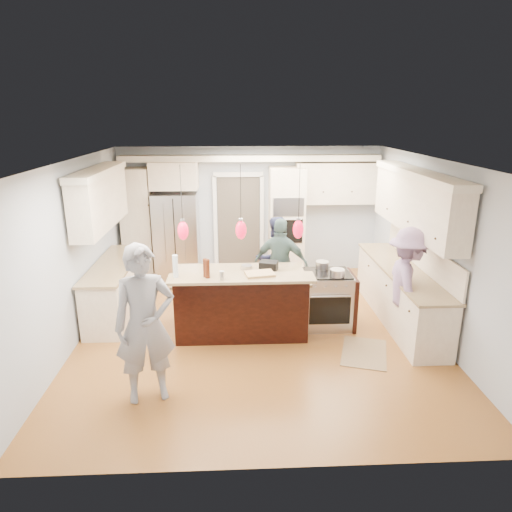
{
  "coord_description": "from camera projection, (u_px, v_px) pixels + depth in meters",
  "views": [
    {
      "loc": [
        -0.33,
        -6.65,
        3.34
      ],
      "look_at": [
        0.0,
        0.35,
        1.15
      ],
      "focal_mm": 32.0,
      "sensor_mm": 36.0,
      "label": 1
    }
  ],
  "objects": [
    {
      "name": "island_range",
      "position": [
        328.0,
        299.0,
        7.41
      ],
      "size": [
        0.82,
        0.71,
        0.92
      ],
      "color": "#B7B7BC",
      "rests_on": "ground"
    },
    {
      "name": "right_counter_run",
      "position": [
        406.0,
        260.0,
        7.44
      ],
      "size": [
        0.64,
        3.1,
        2.51
      ],
      "color": "#F3E3C5",
      "rests_on": "ground"
    },
    {
      "name": "pot_small",
      "position": [
        337.0,
        273.0,
        7.09
      ],
      "size": [
        0.23,
        0.23,
        0.11
      ],
      "primitive_type": "cylinder",
      "color": "#B7B7BC",
      "rests_on": "island_range"
    },
    {
      "name": "person_far_right",
      "position": [
        281.0,
        264.0,
        8.01
      ],
      "size": [
        1.03,
        0.64,
        1.63
      ],
      "primitive_type": "imported",
      "rotation": [
        0.0,
        0.0,
        2.87
      ],
      "color": "#476461",
      "rests_on": "ground"
    },
    {
      "name": "back_upper_cabinets",
      "position": [
        215.0,
        198.0,
        9.45
      ],
      "size": [
        5.3,
        0.61,
        2.54
      ],
      "color": "#F3E3C5",
      "rests_on": "ground"
    },
    {
      "name": "beer_bottle_b",
      "position": [
        207.0,
        269.0,
        6.42
      ],
      "size": [
        0.07,
        0.07,
        0.27
      ],
      "primitive_type": "cylinder",
      "rotation": [
        0.0,
        0.0,
        -0.11
      ],
      "color": "#461B0C",
      "rests_on": "kitchen_island"
    },
    {
      "name": "ground_plane",
      "position": [
        257.0,
        330.0,
        7.36
      ],
      "size": [
        6.0,
        6.0,
        0.0
      ],
      "primitive_type": "plane",
      "color": "#AF7130",
      "rests_on": "ground"
    },
    {
      "name": "water_bottle",
      "position": [
        175.0,
        266.0,
        6.44
      ],
      "size": [
        0.1,
        0.1,
        0.33
      ],
      "primitive_type": "cylinder",
      "rotation": [
        0.0,
        0.0,
        0.35
      ],
      "color": "silver",
      "rests_on": "kitchen_island"
    },
    {
      "name": "person_range_side",
      "position": [
        407.0,
        285.0,
        6.86
      ],
      "size": [
        0.75,
        1.19,
        1.76
      ],
      "primitive_type": "imported",
      "rotation": [
        0.0,
        0.0,
        1.49
      ],
      "color": "#96769F",
      "rests_on": "ground"
    },
    {
      "name": "person_far_left",
      "position": [
        275.0,
        258.0,
        8.48
      ],
      "size": [
        0.94,
        0.86,
        1.56
      ],
      "primitive_type": "imported",
      "rotation": [
        0.0,
        0.0,
        3.59
      ],
      "color": "#272A4C",
      "rests_on": "ground"
    },
    {
      "name": "pot_large",
      "position": [
        322.0,
        265.0,
        7.44
      ],
      "size": [
        0.21,
        0.21,
        0.13
      ],
      "primitive_type": "cylinder",
      "color": "#B7B7BC",
      "rests_on": "island_range"
    },
    {
      "name": "pendant_lights",
      "position": [
        241.0,
        230.0,
        6.32
      ],
      "size": [
        1.75,
        0.15,
        1.03
      ],
      "color": "black",
      "rests_on": "ground"
    },
    {
      "name": "person_bar_end",
      "position": [
        145.0,
        325.0,
        5.35
      ],
      "size": [
        0.81,
        0.64,
        1.95
      ],
      "primitive_type": "imported",
      "rotation": [
        0.0,
        0.0,
        0.27
      ],
      "color": "gray",
      "rests_on": "ground"
    },
    {
      "name": "cutting_board",
      "position": [
        260.0,
        274.0,
        6.57
      ],
      "size": [
        0.45,
        0.36,
        0.03
      ],
      "primitive_type": "cube",
      "rotation": [
        0.0,
        0.0,
        0.18
      ],
      "color": "tan",
      "rests_on": "kitchen_island"
    },
    {
      "name": "kitchen_island",
      "position": [
        241.0,
        301.0,
        7.27
      ],
      "size": [
        2.1,
        1.46,
        1.12
      ],
      "color": "black",
      "rests_on": "ground"
    },
    {
      "name": "beer_bottle_a",
      "position": [
        206.0,
        269.0,
        6.47
      ],
      "size": [
        0.07,
        0.07,
        0.22
      ],
      "primitive_type": "cylinder",
      "rotation": [
        0.0,
        0.0,
        -0.28
      ],
      "color": "#461B0C",
      "rests_on": "kitchen_island"
    },
    {
      "name": "left_cabinets",
      "position": [
        110.0,
        255.0,
        7.69
      ],
      "size": [
        0.64,
        2.3,
        2.51
      ],
      "color": "#F3E3C5",
      "rests_on": "ground"
    },
    {
      "name": "beer_bottle_c",
      "position": [
        205.0,
        268.0,
        6.46
      ],
      "size": [
        0.07,
        0.07,
        0.27
      ],
      "primitive_type": "cylinder",
      "rotation": [
        0.0,
        0.0,
        -0.13
      ],
      "color": "#461B0C",
      "rests_on": "kitchen_island"
    },
    {
      "name": "drink_can",
      "position": [
        222.0,
        275.0,
        6.36
      ],
      "size": [
        0.07,
        0.07,
        0.13
      ],
      "primitive_type": "cylinder",
      "rotation": [
        0.0,
        0.0,
        -0.06
      ],
      "color": "#B7B7BC",
      "rests_on": "kitchen_island"
    },
    {
      "name": "refrigerator",
      "position": [
        177.0,
        236.0,
        9.53
      ],
      "size": [
        0.9,
        0.7,
        1.8
      ],
      "primitive_type": "cube",
      "color": "#B7B7BC",
      "rests_on": "ground"
    },
    {
      "name": "room_shell",
      "position": [
        257.0,
        220.0,
        6.81
      ],
      "size": [
        5.54,
        6.04,
        2.72
      ],
      "color": "#B2BCC6",
      "rests_on": "ground"
    },
    {
      "name": "oven_column",
      "position": [
        286.0,
        223.0,
        9.59
      ],
      "size": [
        0.72,
        0.69,
        2.3
      ],
      "color": "#F3E3C5",
      "rests_on": "ground"
    },
    {
      "name": "floor_rug",
      "position": [
        364.0,
        353.0,
        6.66
      ],
      "size": [
        0.87,
        1.06,
        0.01
      ],
      "primitive_type": "cube",
      "rotation": [
        0.0,
        0.0,
        -0.3
      ],
      "color": "#997653",
      "rests_on": "ground"
    }
  ]
}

